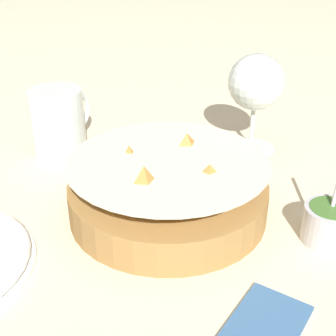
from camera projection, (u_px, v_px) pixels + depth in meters
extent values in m
plane|color=beige|center=(155.00, 205.00, 0.62)|extent=(4.00, 4.00, 0.00)
cylinder|color=olive|center=(168.00, 198.00, 0.59)|extent=(0.25, 0.25, 0.05)
cone|color=beige|center=(168.00, 187.00, 0.58)|extent=(0.25, 0.25, 0.07)
cylinder|color=#3D842D|center=(168.00, 196.00, 0.59)|extent=(0.19, 0.19, 0.01)
pyramid|color=#B77A38|center=(187.00, 154.00, 0.62)|extent=(0.09, 0.08, 0.06)
pyramid|color=#B77A38|center=(130.00, 164.00, 0.60)|extent=(0.07, 0.08, 0.05)
pyramid|color=#B77A38|center=(144.00, 191.00, 0.53)|extent=(0.08, 0.07, 0.06)
pyramid|color=#B77A38|center=(209.00, 185.00, 0.55)|extent=(0.08, 0.08, 0.05)
cylinder|color=#B7B7BC|center=(329.00, 224.00, 0.54)|extent=(0.06, 0.06, 0.04)
cylinder|color=#42702D|center=(330.00, 219.00, 0.54)|extent=(0.05, 0.05, 0.03)
cylinder|color=#B7B7BC|center=(336.00, 194.00, 0.53)|extent=(0.05, 0.01, 0.08)
cylinder|color=silver|center=(250.00, 147.00, 0.77)|extent=(0.08, 0.08, 0.00)
cylinder|color=silver|center=(252.00, 126.00, 0.75)|extent=(0.01, 0.01, 0.07)
sphere|color=silver|center=(256.00, 82.00, 0.71)|extent=(0.09, 0.09, 0.09)
sphere|color=#E5B77F|center=(255.00, 89.00, 0.72)|extent=(0.06, 0.06, 0.06)
cylinder|color=silver|center=(58.00, 122.00, 0.73)|extent=(0.08, 0.08, 0.10)
cylinder|color=#935119|center=(59.00, 129.00, 0.74)|extent=(0.07, 0.07, 0.07)
torus|color=silver|center=(76.00, 111.00, 0.77)|extent=(0.07, 0.01, 0.07)
cube|color=#38608E|center=(263.00, 328.00, 0.43)|extent=(0.11, 0.07, 0.01)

